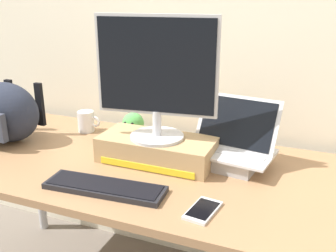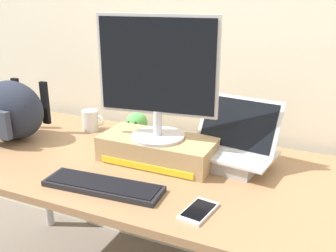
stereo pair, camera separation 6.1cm
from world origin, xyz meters
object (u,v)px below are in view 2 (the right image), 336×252
(external_keyboard, at_px, (103,186))
(open_laptop, at_px, (232,153))
(desktop_monitor, at_px, (157,76))
(toner_box_yellow, at_px, (158,149))
(coffee_mug, at_px, (91,120))
(plush_toy, at_px, (137,123))
(cell_phone, at_px, (199,211))
(messenger_backpack, at_px, (12,110))

(external_keyboard, bearing_deg, open_laptop, 41.99)
(open_laptop, bearing_deg, desktop_monitor, -156.72)
(desktop_monitor, bearing_deg, toner_box_yellow, 93.01)
(open_laptop, height_order, coffee_mug, open_laptop)
(toner_box_yellow, height_order, desktop_monitor, desktop_monitor)
(toner_box_yellow, distance_m, external_keyboard, 0.31)
(external_keyboard, bearing_deg, toner_box_yellow, 72.01)
(open_laptop, bearing_deg, coffee_mug, 178.87)
(desktop_monitor, bearing_deg, plush_toy, 125.48)
(coffee_mug, height_order, plush_toy, plush_toy)
(toner_box_yellow, bearing_deg, desktop_monitor, -79.12)
(coffee_mug, relative_size, plush_toy, 1.14)
(toner_box_yellow, xyz_separation_m, cell_phone, (0.29, -0.31, -0.05))
(toner_box_yellow, relative_size, messenger_backpack, 1.42)
(open_laptop, bearing_deg, cell_phone, -82.32)
(cell_phone, xyz_separation_m, plush_toy, (-0.54, 0.56, 0.05))
(messenger_backpack, relative_size, plush_toy, 3.11)
(toner_box_yellow, distance_m, cell_phone, 0.43)
(plush_toy, bearing_deg, desktop_monitor, -46.65)
(toner_box_yellow, xyz_separation_m, plush_toy, (-0.24, 0.25, 0.00))
(external_keyboard, bearing_deg, desktop_monitor, 71.92)
(plush_toy, bearing_deg, toner_box_yellow, -46.55)
(coffee_mug, xyz_separation_m, cell_phone, (0.77, -0.50, -0.05))
(desktop_monitor, bearing_deg, external_keyboard, -111.75)
(desktop_monitor, height_order, messenger_backpack, desktop_monitor)
(cell_phone, bearing_deg, toner_box_yellow, 141.50)
(open_laptop, bearing_deg, toner_box_yellow, -156.93)
(external_keyboard, xyz_separation_m, coffee_mug, (-0.40, 0.50, 0.04))
(cell_phone, bearing_deg, desktop_monitor, 141.58)
(coffee_mug, height_order, cell_phone, coffee_mug)
(toner_box_yellow, height_order, external_keyboard, toner_box_yellow)
(plush_toy, bearing_deg, open_laptop, -17.81)
(toner_box_yellow, bearing_deg, plush_toy, 133.45)
(plush_toy, bearing_deg, coffee_mug, -166.35)
(toner_box_yellow, bearing_deg, coffee_mug, 157.45)
(toner_box_yellow, height_order, cell_phone, toner_box_yellow)
(toner_box_yellow, relative_size, desktop_monitor, 0.97)
(toner_box_yellow, relative_size, coffee_mug, 3.86)
(external_keyboard, xyz_separation_m, cell_phone, (0.37, -0.01, -0.01))
(toner_box_yellow, distance_m, open_laptop, 0.30)
(toner_box_yellow, distance_m, desktop_monitor, 0.31)
(toner_box_yellow, height_order, messenger_backpack, messenger_backpack)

